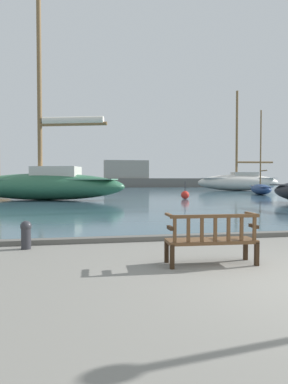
{
  "coord_description": "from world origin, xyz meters",
  "views": [
    {
      "loc": [
        -3.23,
        -4.48,
        1.51
      ],
      "look_at": [
        -0.45,
        10.0,
        1.0
      ],
      "focal_mm": 32.0,
      "sensor_mm": 36.0,
      "label": 1
    }
  ],
  "objects_px": {
    "sailboat_nearest_starboard": "(239,181)",
    "sailboat_mid_starboard": "(261,188)",
    "mooring_bollard": "(26,233)",
    "channel_buoy": "(185,195)",
    "sailboat_outer_starboard": "(45,181)",
    "park_bench": "(212,239)"
  },
  "relations": [
    {
      "from": "sailboat_nearest_starboard",
      "to": "sailboat_mid_starboard",
      "type": "height_order",
      "value": "sailboat_nearest_starboard"
    },
    {
      "from": "mooring_bollard",
      "to": "channel_buoy",
      "type": "height_order",
      "value": "channel_buoy"
    },
    {
      "from": "sailboat_mid_starboard",
      "to": "sailboat_outer_starboard",
      "type": "bearing_deg",
      "value": -164.0
    },
    {
      "from": "sailboat_mid_starboard",
      "to": "mooring_bollard",
      "type": "xyz_separation_m",
      "value": [
        -19.0,
        -23.47,
        -0.33
      ]
    },
    {
      "from": "sailboat_nearest_starboard",
      "to": "channel_buoy",
      "type": "height_order",
      "value": "sailboat_nearest_starboard"
    },
    {
      "from": "park_bench",
      "to": "mooring_bollard",
      "type": "distance_m",
      "value": 4.05
    },
    {
      "from": "sailboat_outer_starboard",
      "to": "channel_buoy",
      "type": "relative_size",
      "value": 13.1
    },
    {
      "from": "sailboat_outer_starboard",
      "to": "mooring_bollard",
      "type": "bearing_deg",
      "value": -85.94
    },
    {
      "from": "sailboat_mid_starboard",
      "to": "mooring_bollard",
      "type": "distance_m",
      "value": 30.2
    },
    {
      "from": "sailboat_outer_starboard",
      "to": "sailboat_nearest_starboard",
      "type": "bearing_deg",
      "value": 36.29
    },
    {
      "from": "sailboat_nearest_starboard",
      "to": "sailboat_outer_starboard",
      "type": "bearing_deg",
      "value": -143.71
    },
    {
      "from": "mooring_bollard",
      "to": "sailboat_mid_starboard",
      "type": "bearing_deg",
      "value": 51.0
    },
    {
      "from": "sailboat_mid_starboard",
      "to": "channel_buoy",
      "type": "xyz_separation_m",
      "value": [
        -9.93,
        -6.48,
        -0.29
      ]
    },
    {
      "from": "sailboat_nearest_starboard",
      "to": "mooring_bollard",
      "type": "relative_size",
      "value": 21.43
    },
    {
      "from": "sailboat_nearest_starboard",
      "to": "sailboat_mid_starboard",
      "type": "relative_size",
      "value": 1.59
    },
    {
      "from": "mooring_bollard",
      "to": "channel_buoy",
      "type": "distance_m",
      "value": 19.26
    },
    {
      "from": "sailboat_outer_starboard",
      "to": "mooring_bollard",
      "type": "height_order",
      "value": "sailboat_outer_starboard"
    },
    {
      "from": "sailboat_mid_starboard",
      "to": "channel_buoy",
      "type": "relative_size",
      "value": 6.37
    },
    {
      "from": "channel_buoy",
      "to": "mooring_bollard",
      "type": "bearing_deg",
      "value": -118.11
    },
    {
      "from": "mooring_bollard",
      "to": "channel_buoy",
      "type": "bearing_deg",
      "value": 61.89
    },
    {
      "from": "park_bench",
      "to": "sailboat_mid_starboard",
      "type": "xyz_separation_m",
      "value": [
        15.54,
        25.55,
        0.21
      ]
    },
    {
      "from": "mooring_bollard",
      "to": "channel_buoy",
      "type": "xyz_separation_m",
      "value": [
        9.07,
        16.98,
        0.05
      ]
    }
  ]
}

